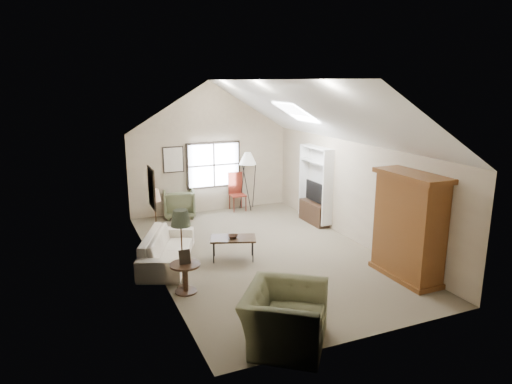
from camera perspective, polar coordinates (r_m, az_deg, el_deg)
name	(u,v)px	position (r m, az deg, el deg)	size (l,w,h in m)	color
room_shell	(263,116)	(10.19, 0.89, 9.42)	(5.01, 8.01, 4.00)	#6A5F4B
window	(214,165)	(14.13, -5.31, 3.38)	(1.72, 0.08, 1.42)	black
skylight	(296,112)	(11.57, 5.03, 9.94)	(0.80, 1.20, 0.52)	white
wall_art	(163,173)	(11.67, -11.55, 2.35)	(1.97, 3.71, 0.88)	black
armoire	(409,226)	(9.77, 18.57, -4.10)	(0.60, 1.50, 2.20)	brown
tv_alcove	(315,184)	(12.98, 7.45, 1.04)	(0.32, 1.30, 2.10)	white
media_console	(314,213)	(13.18, 7.26, -2.57)	(0.34, 1.18, 0.60)	#382316
tv_panel	(315,192)	(13.02, 7.34, 0.05)	(0.05, 0.90, 0.55)	black
sofa	(167,248)	(10.43, -11.04, -6.92)	(2.33, 0.91, 0.68)	beige
armchair_near	(285,317)	(7.26, 3.59, -15.38)	(1.36, 1.19, 0.88)	#626A4A
armchair_far	(179,203)	(13.80, -9.59, -1.40)	(0.89, 0.92, 0.84)	#626748
coffee_table	(233,248)	(10.47, -2.87, -7.07)	(1.02, 0.57, 0.52)	#332314
bowl	(233,236)	(10.37, -2.89, -5.57)	(0.24, 0.24, 0.06)	#322014
side_table	(185,278)	(9.00, -8.81, -10.58)	(0.58, 0.58, 0.58)	#352416
side_chair	(238,192)	(14.29, -2.31, 0.02)	(0.46, 0.46, 1.18)	maroon
tripod_lamp	(248,181)	(14.34, -1.04, 1.44)	(0.54, 0.54, 1.85)	silver
dark_lamp	(182,249)	(8.98, -9.25, -7.05)	(0.39, 0.39, 1.63)	#242A1E
tan_lamp	(156,217)	(11.42, -12.42, -3.09)	(0.29, 0.29, 1.46)	tan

